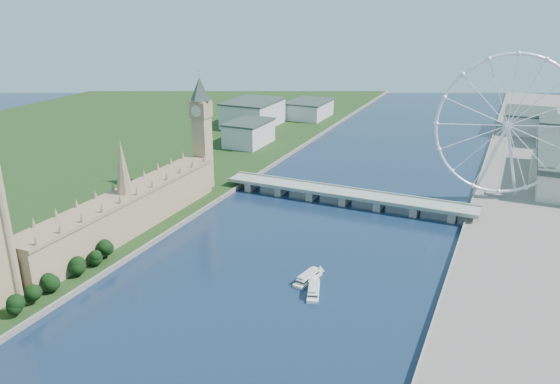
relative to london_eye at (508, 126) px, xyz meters
The scene contains 9 objects.
bank_left 486.29m from the london_eye, 167.40° to the right, with size 500.00×1400.00×6.00m, color slate.
tree_row 388.25m from the london_eye, 127.37° to the right, with size 9.15×169.15×21.80m.
parliament_range 313.29m from the london_eye, 143.26° to the right, with size 24.00×200.00×70.00m.
big_ben 259.68m from the london_eye, 162.73° to the right, with size 20.02×20.02×110.00m.
westminster_bridge 145.38m from the london_eye, 155.34° to the right, with size 220.00×22.00×9.50m.
london_eye is the anchor object (origin of this frame).
city_skyline 226.06m from the london_eye, 111.50° to the left, with size 505.00×280.00×32.00m.
tour_boat_near 230.20m from the london_eye, 116.93° to the right, with size 7.02×27.58×6.07m, color silver, non-canonical shape.
tour_boat_far 237.52m from the london_eye, 113.59° to the right, with size 7.17×28.16×6.21m, color white, non-canonical shape.
Camera 1 is at (128.21, -125.60, 169.80)m, focal length 35.00 mm.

